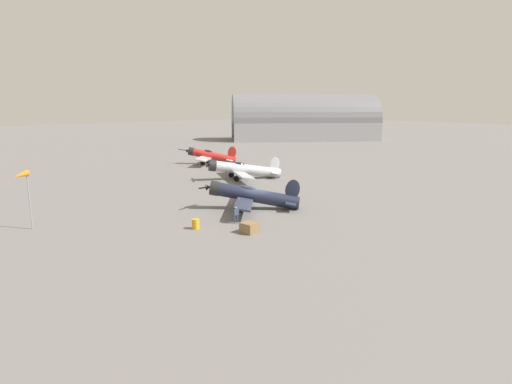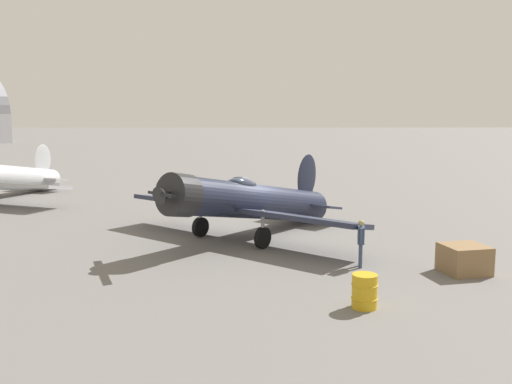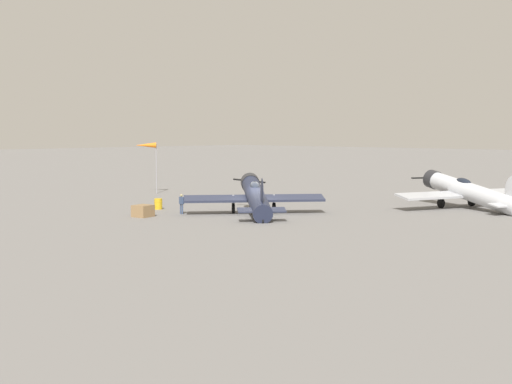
# 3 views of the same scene
# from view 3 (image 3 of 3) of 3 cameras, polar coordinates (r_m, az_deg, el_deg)

# --- Properties ---
(ground_plane) EXTENTS (400.00, 400.00, 0.00)m
(ground_plane) POSITION_cam_3_polar(r_m,az_deg,el_deg) (50.33, 0.00, -2.04)
(ground_plane) COLOR slate
(airplane_foreground) EXTENTS (9.35, 9.45, 3.32)m
(airplane_foreground) POSITION_cam_3_polar(r_m,az_deg,el_deg) (50.65, -0.06, -0.33)
(airplane_foreground) COLOR #1E2338
(airplane_foreground) RESTS_ON ground_plane
(airplane_mid_apron) EXTENTS (12.08, 11.14, 3.29)m
(airplane_mid_apron) POSITION_cam_3_polar(r_m,az_deg,el_deg) (57.52, 17.74, 0.04)
(airplane_mid_apron) COLOR #B7BABF
(airplane_mid_apron) RESTS_ON ground_plane
(ground_crew_mechanic) EXTENTS (0.29, 0.59, 1.55)m
(ground_crew_mechanic) POSITION_cam_3_polar(r_m,az_deg,el_deg) (51.51, -6.43, -0.86)
(ground_crew_mechanic) COLOR #384766
(ground_crew_mechanic) RESTS_ON ground_plane
(equipment_crate) EXTENTS (1.50, 1.46, 0.89)m
(equipment_crate) POSITION_cam_3_polar(r_m,az_deg,el_deg) (50.27, -9.70, -1.61)
(equipment_crate) COLOR olive
(equipment_crate) RESTS_ON ground_plane
(fuel_drum) EXTENTS (0.68, 0.68, 0.89)m
(fuel_drum) POSITION_cam_3_polar(r_m,az_deg,el_deg) (54.98, -8.40, -1.02)
(fuel_drum) COLOR gold
(fuel_drum) RESTS_ON ground_plane
(windsock_mast) EXTENTS (2.02, 1.67, 5.26)m
(windsock_mast) POSITION_cam_3_polar(r_m,az_deg,el_deg) (68.98, -9.39, 3.84)
(windsock_mast) COLOR gray
(windsock_mast) RESTS_ON ground_plane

